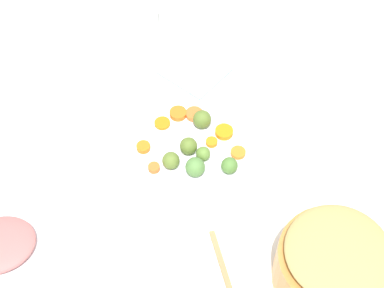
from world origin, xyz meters
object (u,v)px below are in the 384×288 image
(serving_bowl_carrots, at_px, (192,160))
(casserole_dish, at_px, (124,15))
(metal_pot, at_px, (331,268))
(ham_plate, at_px, (3,255))

(serving_bowl_carrots, height_order, casserole_dish, serving_bowl_carrots)
(serving_bowl_carrots, bearing_deg, metal_pot, -159.58)
(serving_bowl_carrots, distance_m, ham_plate, 0.44)
(metal_pot, height_order, ham_plate, metal_pot)
(casserole_dish, bearing_deg, ham_plate, 137.14)
(serving_bowl_carrots, height_order, metal_pot, metal_pot)
(ham_plate, bearing_deg, casserole_dish, -42.86)
(serving_bowl_carrots, xyz_separation_m, casserole_dish, (0.51, -0.05, -0.00))
(casserole_dish, relative_size, ham_plate, 0.71)
(serving_bowl_carrots, height_order, ham_plate, serving_bowl_carrots)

